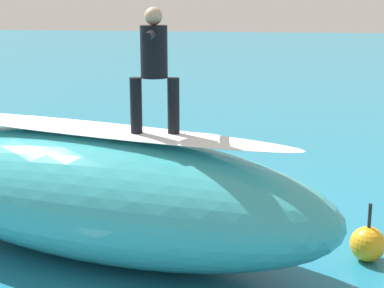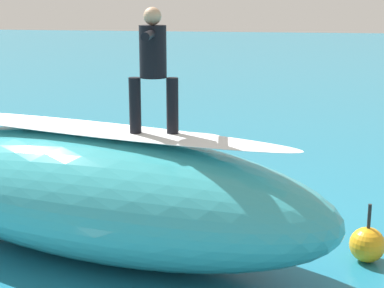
# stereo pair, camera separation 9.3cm
# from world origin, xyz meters

# --- Properties ---
(ground_plane) EXTENTS (120.00, 120.00, 0.00)m
(ground_plane) POSITION_xyz_m (0.00, 0.00, 0.00)
(ground_plane) COLOR teal
(wave_crest) EXTENTS (7.99, 4.49, 1.88)m
(wave_crest) POSITION_xyz_m (-0.29, 1.85, 0.94)
(wave_crest) COLOR teal
(wave_crest) RESTS_ON ground_plane
(wave_foam_lip) EXTENTS (6.45, 2.59, 0.08)m
(wave_foam_lip) POSITION_xyz_m (-0.29, 1.85, 1.92)
(wave_foam_lip) COLOR white
(wave_foam_lip) RESTS_ON wave_crest
(surfboard_riding) EXTENTS (1.92, 0.77, 0.07)m
(surfboard_riding) POSITION_xyz_m (-1.33, 2.14, 1.92)
(surfboard_riding) COLOR silver
(surfboard_riding) RESTS_ON wave_crest
(surfer_riding) EXTENTS (0.68, 1.63, 1.72)m
(surfer_riding) POSITION_xyz_m (-1.33, 2.14, 2.96)
(surfer_riding) COLOR black
(surfer_riding) RESTS_ON surfboard_riding
(surfboard_paddling) EXTENTS (2.04, 1.03, 0.07)m
(surfboard_paddling) POSITION_xyz_m (-1.85, -0.97, 0.04)
(surfboard_paddling) COLOR #33B2D1
(surfboard_paddling) RESTS_ON ground_plane
(surfer_paddling) EXTENTS (1.65, 0.67, 0.30)m
(surfer_paddling) POSITION_xyz_m (-1.98, -1.00, 0.20)
(surfer_paddling) COLOR black
(surfer_paddling) RESTS_ON surfboard_paddling
(buoy_marker) EXTENTS (0.52, 0.52, 0.89)m
(buoy_marker) POSITION_xyz_m (-4.38, 1.53, 0.26)
(buoy_marker) COLOR orange
(buoy_marker) RESTS_ON ground_plane
(foam_patch_near) EXTENTS (0.72, 0.88, 0.18)m
(foam_patch_near) POSITION_xyz_m (3.23, -2.32, 0.09)
(foam_patch_near) COLOR white
(foam_patch_near) RESTS_ON ground_plane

